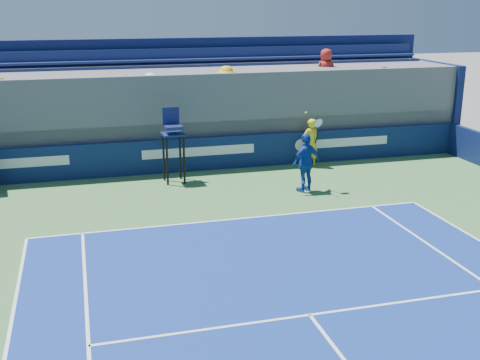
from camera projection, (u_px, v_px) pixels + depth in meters
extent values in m
imported|color=yellow|center=(310.00, 143.00, 21.66)|extent=(0.71, 0.54, 1.75)
cube|color=white|center=(236.00, 219.00, 16.55)|extent=(10.97, 0.07, 0.00)
cube|color=white|center=(310.00, 315.00, 11.48)|extent=(8.23, 0.07, 0.00)
cube|color=#0C1A47|center=(199.00, 154.00, 21.21)|extent=(20.40, 0.20, 1.20)
cube|color=white|center=(18.00, 163.00, 19.58)|extent=(3.20, 0.01, 0.32)
cube|color=white|center=(199.00, 152.00, 21.08)|extent=(4.00, 0.01, 0.32)
cube|color=white|center=(343.00, 142.00, 22.46)|extent=(3.60, 0.01, 0.32)
cylinder|color=white|center=(301.00, 145.00, 22.03)|extent=(0.44, 0.01, 0.44)
cylinder|color=black|center=(167.00, 162.00, 19.43)|extent=(0.07, 0.07, 1.60)
cylinder|color=black|center=(184.00, 160.00, 19.60)|extent=(0.07, 0.07, 1.60)
cylinder|color=black|center=(164.00, 158.00, 19.94)|extent=(0.07, 0.07, 1.60)
cylinder|color=black|center=(180.00, 156.00, 20.11)|extent=(0.07, 0.07, 1.60)
cube|color=#101C51|center=(173.00, 134.00, 19.54)|extent=(0.74, 0.74, 0.06)
cube|color=navy|center=(173.00, 127.00, 19.38)|extent=(0.57, 0.48, 0.08)
cube|color=#121846|center=(171.00, 116.00, 19.62)|extent=(0.55, 0.09, 0.60)
imported|color=#123A9A|center=(306.00, 163.00, 18.75)|extent=(1.18, 0.85, 1.86)
cylinder|color=black|center=(317.00, 138.00, 18.68)|extent=(0.08, 0.16, 0.39)
torus|color=silver|center=(319.00, 123.00, 18.49)|extent=(0.31, 0.20, 0.29)
cylinder|color=white|center=(319.00, 123.00, 18.49)|extent=(0.26, 0.15, 0.24)
sphere|color=yellow|center=(306.00, 113.00, 18.14)|extent=(0.07, 0.07, 0.07)
cube|color=#56565B|center=(188.00, 114.00, 22.66)|extent=(20.40, 3.60, 3.38)
cube|color=#56565B|center=(195.00, 127.00, 21.47)|extent=(20.40, 0.90, 0.55)
cube|color=navy|center=(195.00, 114.00, 21.24)|extent=(20.00, 0.45, 0.08)
cube|color=navy|center=(194.00, 107.00, 21.42)|extent=(20.00, 0.06, 0.45)
cube|color=#56565B|center=(190.00, 107.00, 22.15)|extent=(20.40, 0.90, 0.55)
cube|color=navy|center=(190.00, 95.00, 21.92)|extent=(20.00, 0.45, 0.08)
cube|color=navy|center=(189.00, 89.00, 22.10)|extent=(20.00, 0.06, 0.45)
cube|color=#56565B|center=(185.00, 89.00, 22.82)|extent=(20.40, 0.90, 0.55)
cube|color=navy|center=(185.00, 77.00, 22.60)|extent=(20.00, 0.45, 0.08)
cube|color=navy|center=(184.00, 71.00, 22.77)|extent=(20.00, 0.06, 0.45)
cube|color=#56565B|center=(181.00, 72.00, 23.50)|extent=(20.40, 0.90, 0.55)
cube|color=navy|center=(181.00, 60.00, 23.27)|extent=(20.00, 0.45, 0.08)
cube|color=navy|center=(180.00, 54.00, 23.45)|extent=(20.00, 0.06, 0.45)
cube|color=#0C1647|center=(179.00, 94.00, 24.32)|extent=(20.80, 0.30, 4.40)
cube|color=#0C1647|center=(431.00, 103.00, 25.25)|extent=(0.30, 3.90, 3.40)
imported|color=gold|center=(3.00, 103.00, 19.51)|extent=(0.92, 0.79, 1.66)
imported|color=silver|center=(151.00, 97.00, 20.72)|extent=(1.18, 0.83, 1.67)
imported|color=#188480|center=(254.00, 95.00, 21.67)|extent=(0.93, 0.51, 1.51)
imported|color=#A02216|center=(326.00, 72.00, 23.10)|extent=(0.86, 0.56, 1.74)
imported|color=black|center=(382.00, 88.00, 22.93)|extent=(0.67, 0.51, 1.65)
imported|color=gold|center=(226.00, 92.00, 21.37)|extent=(1.30, 0.91, 1.83)
imported|color=red|center=(377.00, 90.00, 22.90)|extent=(0.84, 0.65, 1.52)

